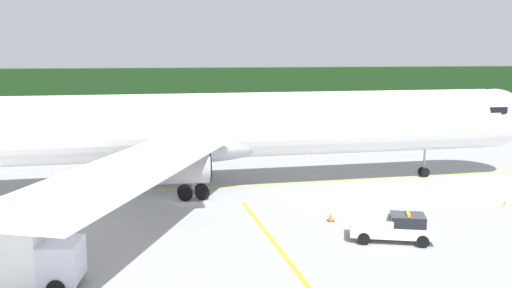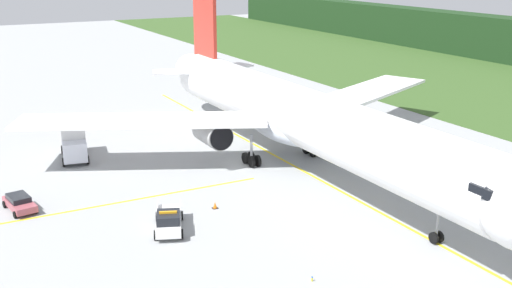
{
  "view_description": "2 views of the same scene",
  "coord_description": "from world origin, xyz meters",
  "px_view_note": "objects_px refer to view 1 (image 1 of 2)",
  "views": [
    {
      "loc": [
        -4.46,
        -44.07,
        11.73
      ],
      "look_at": [
        6.51,
        4.24,
        3.79
      ],
      "focal_mm": 39.16,
      "sensor_mm": 36.0,
      "label": 1
    },
    {
      "loc": [
        54.7,
        -27.93,
        20.57
      ],
      "look_at": [
        8.96,
        -3.59,
        5.09
      ],
      "focal_mm": 43.79,
      "sensor_mm": 36.0,
      "label": 2
    }
  ],
  "objects_px": {
    "catering_truck": "(12,254)",
    "airliner": "(221,127)",
    "ops_pickup_truck": "(395,227)",
    "apron_cone": "(331,217)"
  },
  "relations": [
    {
      "from": "airliner",
      "to": "catering_truck",
      "type": "bearing_deg",
      "value": -125.38
    },
    {
      "from": "catering_truck",
      "to": "airliner",
      "type": "bearing_deg",
      "value": 54.62
    },
    {
      "from": "ops_pickup_truck",
      "to": "airliner",
      "type": "bearing_deg",
      "value": 116.44
    },
    {
      "from": "airliner",
      "to": "apron_cone",
      "type": "xyz_separation_m",
      "value": [
        5.98,
        -11.89,
        -5.14
      ]
    },
    {
      "from": "catering_truck",
      "to": "apron_cone",
      "type": "height_order",
      "value": "catering_truck"
    },
    {
      "from": "ops_pickup_truck",
      "to": "apron_cone",
      "type": "bearing_deg",
      "value": 115.82
    },
    {
      "from": "airliner",
      "to": "ops_pickup_truck",
      "type": "distance_m",
      "value": 19.47
    },
    {
      "from": "airliner",
      "to": "apron_cone",
      "type": "relative_size",
      "value": 105.67
    },
    {
      "from": "ops_pickup_truck",
      "to": "catering_truck",
      "type": "xyz_separation_m",
      "value": [
        -22.19,
        -2.41,
        0.93
      ]
    },
    {
      "from": "ops_pickup_truck",
      "to": "apron_cone",
      "type": "height_order",
      "value": "ops_pickup_truck"
    }
  ]
}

